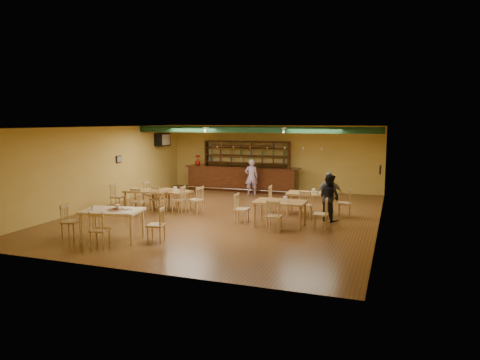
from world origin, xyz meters
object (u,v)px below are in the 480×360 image
at_px(dining_table_d, 280,214).
at_px(patron_right_a, 329,198).
at_px(bar_counter, 242,179).
at_px(dining_table_a, 172,200).
at_px(patron_bar, 251,177).
at_px(dining_table_c, 148,200).
at_px(dining_table_b, 309,204).
at_px(near_table, 113,225).

xyz_separation_m(dining_table_d, patron_right_a, (1.31, 1.22, 0.37)).
distance_m(bar_counter, dining_table_a, 4.95).
bearing_deg(patron_bar, dining_table_a, 46.80).
relative_size(patron_bar, patron_right_a, 1.02).
relative_size(bar_counter, dining_table_c, 3.57).
xyz_separation_m(patron_bar, patron_right_a, (3.95, -4.06, -0.01)).
height_order(dining_table_c, patron_right_a, patron_right_a).
relative_size(bar_counter, dining_table_a, 3.90).
distance_m(bar_counter, dining_table_d, 6.97).
bearing_deg(dining_table_d, patron_bar, 115.60).
xyz_separation_m(dining_table_a, patron_right_a, (5.70, -0.05, 0.42)).
xyz_separation_m(dining_table_b, dining_table_c, (-5.58, -1.33, -0.00)).
bearing_deg(near_table, dining_table_d, 27.98).
distance_m(near_table, patron_right_a, 6.73).
height_order(dining_table_a, dining_table_d, dining_table_d).
xyz_separation_m(dining_table_c, near_table, (1.20, -3.75, 0.04)).
bearing_deg(dining_table_d, near_table, -142.74).
height_order(bar_counter, dining_table_a, bar_counter).
distance_m(dining_table_b, near_table, 6.71).
bearing_deg(dining_table_b, patron_right_a, -47.33).
distance_m(dining_table_a, near_table, 4.36).
relative_size(dining_table_b, dining_table_d, 0.96).
height_order(dining_table_d, patron_bar, patron_bar).
height_order(bar_counter, near_table, bar_counter).
xyz_separation_m(dining_table_a, dining_table_b, (4.90, 0.75, 0.03)).
bearing_deg(dining_table_a, bar_counter, 92.70).
relative_size(dining_table_a, dining_table_c, 0.91).
bearing_deg(patron_bar, dining_table_d, 96.88).
height_order(dining_table_a, patron_bar, patron_bar).
distance_m(bar_counter, patron_right_a, 6.76).
relative_size(dining_table_a, patron_bar, 0.89).
relative_size(dining_table_a, near_table, 0.89).
bearing_deg(dining_table_a, dining_table_d, -1.52).
relative_size(dining_table_d, patron_right_a, 1.03).
bearing_deg(dining_table_c, bar_counter, 67.79).
height_order(dining_table_b, near_table, near_table).
height_order(dining_table_a, dining_table_c, dining_table_c).
relative_size(dining_table_c, near_table, 0.97).
xyz_separation_m(dining_table_a, patron_bar, (1.74, 4.01, 0.43)).
relative_size(dining_table_d, patron_bar, 1.01).
bearing_deg(near_table, bar_counter, 76.52).
bearing_deg(bar_counter, patron_right_a, -46.24).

